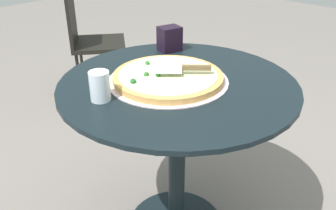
# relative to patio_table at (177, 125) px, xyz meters

# --- Properties ---
(patio_table) EXTENTS (0.91, 0.91, 0.76)m
(patio_table) POSITION_rel_patio_table_xyz_m (0.00, 0.00, 0.00)
(patio_table) COLOR black
(patio_table) RESTS_ON ground
(pizza_on_tray) EXTENTS (0.46, 0.46, 0.05)m
(pizza_on_tray) POSITION_rel_patio_table_xyz_m (-0.03, -0.02, 0.21)
(pizza_on_tray) COLOR beige
(pizza_on_tray) RESTS_ON patio_table
(pizza_server) EXTENTS (0.19, 0.18, 0.02)m
(pizza_server) POSITION_rel_patio_table_xyz_m (0.01, 0.02, 0.24)
(pizza_server) COLOR silver
(pizza_server) RESTS_ON pizza_on_tray
(drinking_cup) EXTENTS (0.07, 0.07, 0.10)m
(drinking_cup) POSITION_rel_patio_table_xyz_m (-0.09, -0.29, 0.24)
(drinking_cup) COLOR silver
(drinking_cup) RESTS_ON patio_table
(napkin_dispenser) EXTENTS (0.10, 0.11, 0.11)m
(napkin_dispenser) POSITION_rel_patio_table_xyz_m (-0.26, 0.23, 0.25)
(napkin_dispenser) COLOR black
(napkin_dispenser) RESTS_ON patio_table
(patio_chair_near) EXTENTS (0.55, 0.55, 0.81)m
(patio_chair_near) POSITION_rel_patio_table_xyz_m (-1.42, 0.60, -0.08)
(patio_chair_near) COLOR black
(patio_chair_near) RESTS_ON ground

